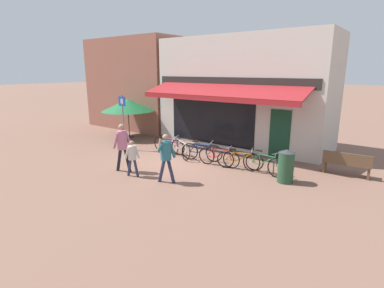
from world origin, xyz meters
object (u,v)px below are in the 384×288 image
Objects in this scene: parking_sign at (123,117)px; litter_bin at (286,166)px; bicycle_red at (219,157)px; bicycle_silver at (180,149)px; bicycle_blue at (202,152)px; bicycle_orange at (240,160)px; park_bench at (347,163)px; pedestrian_child at (132,155)px; cafe_parasol at (128,105)px; bicycle_green at (264,164)px; bicycle_purple at (169,145)px; pedestrian_second_adult at (122,143)px; pedestrian_adult at (166,153)px.

litter_bin is at bearing 3.25° from parking_sign.
litter_bin reaches higher than bicycle_red.
bicycle_silver and bicycle_blue have the same top height.
park_bench reaches higher than bicycle_orange.
pedestrian_child reaches higher than park_bench.
litter_bin is at bearing -9.40° from cafe_parasol.
bicycle_green is at bearing -19.40° from bicycle_blue.
parking_sign is (-7.69, -0.44, 1.01)m from litter_bin.
pedestrian_child is (0.19, -2.94, 0.43)m from bicycle_silver.
bicycle_purple is 1.02× the size of bicycle_orange.
cafe_parasol is at bearing 133.93° from parking_sign.
bicycle_green is 0.68× the size of parking_sign.
pedestrian_second_adult is at bearing -149.78° from park_bench.
pedestrian_adult is 0.58× the size of cafe_parasol.
bicycle_purple is at bearing -165.77° from bicycle_silver.
bicycle_green is 0.96× the size of pedestrian_second_adult.
bicycle_red is at bearing -12.03° from cafe_parasol.
cafe_parasol reaches higher than bicycle_blue.
parking_sign is at bearing 171.59° from bicycle_blue.
bicycle_blue is 0.93× the size of pedestrian_second_adult.
litter_bin is at bearing -14.72° from bicycle_green.
parking_sign reaches higher than park_bench.
bicycle_silver is 3.84m from bicycle_green.
cafe_parasol is 1.80× the size of park_bench.
pedestrian_adult is at bearing -135.34° from bicycle_orange.
park_bench reaches higher than bicycle_red.
bicycle_purple is 3.27m from pedestrian_child.
pedestrian_adult is (1.54, -2.64, 0.65)m from bicycle_silver.
pedestrian_adult is 1.04× the size of park_bench.
bicycle_green is 0.60× the size of cafe_parasol.
litter_bin is (5.27, 2.56, -0.53)m from pedestrian_second_adult.
parking_sign reaches higher than pedestrian_child.
pedestrian_adult reaches higher than bicycle_silver.
pedestrian_child is 1.16× the size of litter_bin.
litter_bin is 9.86m from cafe_parasol.
bicycle_purple is 2.56m from parking_sign.
cafe_parasol reaches higher than park_bench.
bicycle_silver is at bearing 166.68° from bicycle_blue.
bicycle_purple reaches higher than bicycle_silver.
bicycle_red is 1.03× the size of bicycle_orange.
park_bench is (6.28, 1.75, 0.09)m from bicycle_silver.
bicycle_silver is at bearing -174.32° from bicycle_green.
park_bench is at bearing 52.34° from litter_bin.
bicycle_red is 1.05× the size of pedestrian_adult.
cafe_parasol reaches higher than pedestrian_adult.
cafe_parasol reaches higher than bicycle_purple.
bicycle_silver is 2.02m from bicycle_red.
litter_bin is (4.58, 2.72, -0.23)m from pedestrian_child.
bicycle_silver is at bearing -95.67° from pedestrian_second_adult.
pedestrian_adult reaches higher than bicycle_red.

